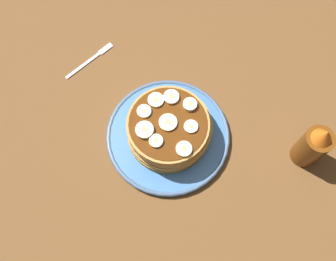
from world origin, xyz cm
name	(u,v)px	position (x,y,z in cm)	size (l,w,h in cm)	color
ground_plane	(168,139)	(0.00, 0.00, -1.50)	(140.00, 140.00, 3.00)	brown
plate	(168,136)	(0.00, 0.00, 0.83)	(25.37, 25.37, 1.55)	#3F72B2
pancake_stack	(168,128)	(-0.09, 0.23, 4.55)	(17.07, 17.09, 6.60)	#AB7931
banana_slice_0	(170,123)	(0.29, 0.18, 8.08)	(3.50, 3.50, 0.77)	#EFF0B3
banana_slice_1	(190,105)	(0.70, 5.51, 8.22)	(2.74, 2.74, 1.05)	beige
banana_slice_2	(144,111)	(-4.94, -1.32, 8.06)	(2.77, 2.77, 0.74)	#F6EEC0
banana_slice_3	(191,127)	(3.75, 2.26, 8.04)	(2.70, 2.70, 0.70)	#FDE1C2
banana_slice_4	(156,141)	(0.79, -4.23, 8.09)	(2.65, 2.65, 0.79)	#FDECB4
banana_slice_5	(184,149)	(5.67, -1.96, 8.08)	(3.02, 3.02, 0.78)	#EBEAC4
banana_slice_6	(171,97)	(-3.06, 4.38, 8.11)	(3.08, 3.08, 0.85)	#F7E1BD
banana_slice_7	(145,130)	(-2.21, -4.10, 8.22)	(3.46, 3.46, 1.06)	beige
banana_slice_8	(156,100)	(-4.87, 1.94, 8.05)	(3.15, 3.15, 0.73)	#EBF4B4
fork	(92,59)	(-25.22, 2.57, 0.25)	(2.30, 13.03, 0.50)	silver
syrup_bottle	(313,146)	(23.13, 15.49, 5.91)	(5.41, 5.41, 13.24)	brown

